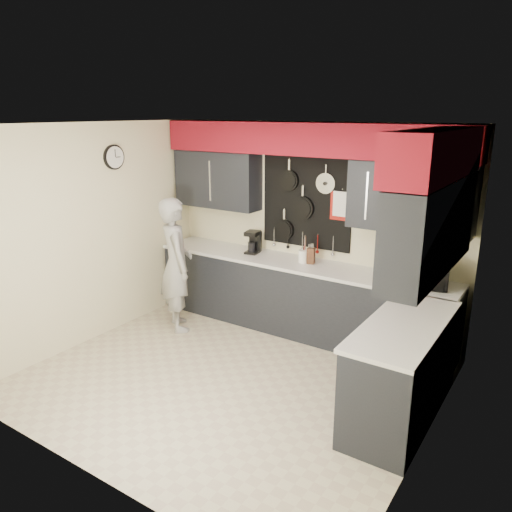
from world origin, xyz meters
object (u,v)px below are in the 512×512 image
Objects in this scene: microwave at (420,271)px; knife_block at (311,256)px; utensil_crock at (303,256)px; coffee_maker at (253,241)px; person at (176,265)px.

microwave is 2.94× the size of knife_block.
utensil_crock is 0.76m from coffee_maker.
person is at bearing -138.71° from coffee_maker.
utensil_crock is at bearing 165.17° from microwave.
knife_block is at bearing -115.05° from person.
utensil_crock is 1.60m from person.
person reaches higher than coffee_maker.
knife_block is 0.66× the size of coffee_maker.
knife_block is 1.27× the size of utensil_crock.
knife_block is 1.69m from person.
knife_block is at bearing -10.87° from coffee_maker.
coffee_maker is (-0.75, 0.02, 0.08)m from utensil_crock.
coffee_maker is at bearing 178.22° from utensil_crock.
person reaches higher than microwave.
microwave is at bearing -1.54° from utensil_crock.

